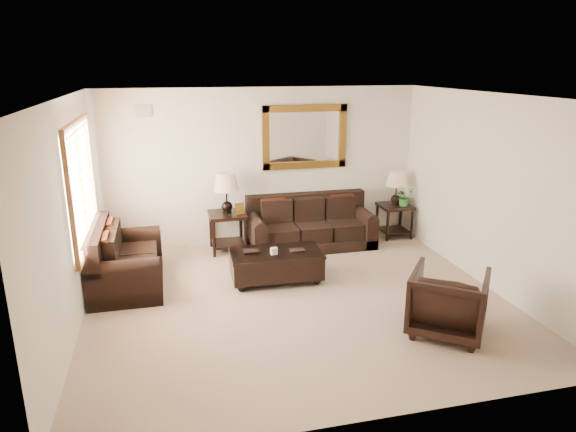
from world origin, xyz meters
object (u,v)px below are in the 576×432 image
object	(u,v)px
sofa	(310,228)
armchair	(448,299)
loveseat	(123,264)
coffee_table	(276,263)
end_table_right	(396,194)
end_table_left	(227,201)

from	to	relation	value
sofa	armchair	xyz separation A→B (m)	(0.74, -3.31, 0.11)
loveseat	armchair	bearing A→B (deg)	-121.16
sofa	coffee_table	xyz separation A→B (m)	(-0.90, -1.35, -0.04)
armchair	sofa	bearing A→B (deg)	-39.59
end_table_right	coffee_table	world-z (taller)	end_table_right
sofa	armchair	bearing A→B (deg)	-77.46
loveseat	end_table_right	size ratio (longest dim) A/B	1.32
end_table_left	armchair	world-z (taller)	end_table_left
end_table_right	coffee_table	distance (m)	2.98
loveseat	end_table_left	distance (m)	2.04
loveseat	end_table_left	world-z (taller)	end_table_left
end_table_right	armchair	size ratio (longest dim) A/B	1.42
loveseat	sofa	bearing A→B (deg)	-71.81
end_table_right	end_table_left	bearing A→B (deg)	-179.48
sofa	loveseat	world-z (taller)	loveseat
sofa	coffee_table	distance (m)	1.62
end_table_left	end_table_right	xyz separation A→B (m)	(3.06, 0.03, -0.08)
end_table_right	coffee_table	xyz separation A→B (m)	(-2.54, -1.45, -0.52)
sofa	loveseat	size ratio (longest dim) A/B	1.32
end_table_right	sofa	bearing A→B (deg)	-176.35
coffee_table	armchair	size ratio (longest dim) A/B	1.57
end_table_left	coffee_table	world-z (taller)	end_table_left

